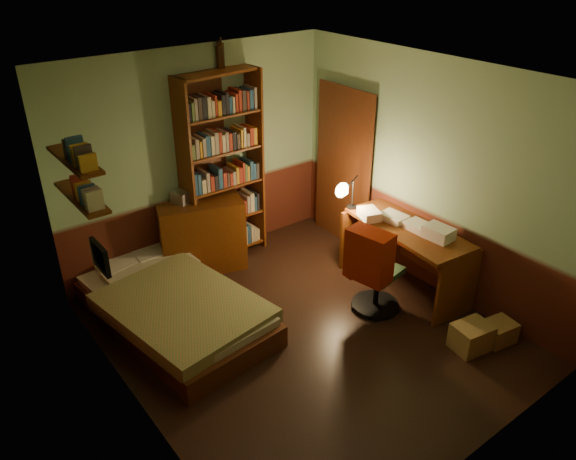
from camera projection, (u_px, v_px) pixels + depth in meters
floor at (303, 334)px, 5.80m from camera, size 3.50×4.00×0.02m
ceiling at (307, 78)px, 4.57m from camera, size 3.50×4.00×0.02m
wall_back at (197, 159)px, 6.59m from camera, size 3.50×0.02×2.60m
wall_left at (123, 286)px, 4.24m from camera, size 0.02×4.00×2.60m
wall_right at (430, 176)px, 6.13m from camera, size 0.02×4.00×2.60m
wall_front at (492, 329)px, 3.77m from camera, size 3.50×0.02×2.60m
doorway at (345, 168)px, 7.16m from camera, size 0.06×0.90×2.00m
door_trim at (343, 168)px, 7.14m from camera, size 0.02×0.98×2.08m
bed at (173, 297)px, 5.81m from camera, size 1.39×2.29×0.65m
dresser at (202, 235)px, 6.74m from camera, size 1.10×0.79×0.88m
mini_stereo at (184, 195)px, 6.52m from camera, size 0.31×0.28×0.14m
bookshelf at (222, 170)px, 6.67m from camera, size 1.02×0.41×2.31m
bottle_left at (219, 57)px, 6.20m from camera, size 0.08×0.08×0.24m
bottle_right at (221, 55)px, 6.21m from camera, size 0.10×0.10×0.27m
desk at (405, 258)px, 6.34m from camera, size 0.75×1.54×0.80m
paper_stack at (369, 214)px, 6.31m from camera, size 0.27×0.32×0.11m
desk_lamp at (353, 182)px, 6.43m from camera, size 0.26×0.26×0.66m
office_chair at (378, 274)px, 5.98m from camera, size 0.50×0.46×0.87m
red_jacket at (358, 216)px, 5.63m from camera, size 0.38×0.52×0.55m
wall_shelf_lower at (81, 197)px, 4.93m from camera, size 0.20×0.90×0.03m
wall_shelf_upper at (74, 160)px, 4.77m from camera, size 0.20×0.90×0.03m
framed_picture at (100, 257)px, 4.70m from camera, size 0.04×0.32×0.26m
cardboard_box_a at (471, 337)px, 5.52m from camera, size 0.40×0.34×0.27m
cardboard_box_b at (498, 332)px, 5.64m from camera, size 0.35×0.30×0.22m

